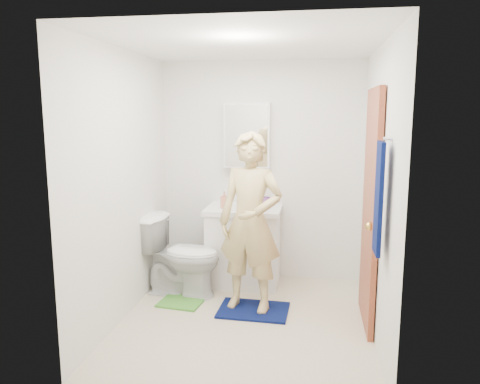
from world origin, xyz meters
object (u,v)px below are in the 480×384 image
object	(u,v)px
toilet	(181,255)
toothbrush_cup	(266,201)
medicine_cabinet	(247,135)
vanity_cabinet	(244,248)
man	(250,222)
soap_dispenser	(224,200)
towel	(379,198)

from	to	relation	value
toilet	toothbrush_cup	distance (m)	1.08
medicine_cabinet	toilet	world-z (taller)	medicine_cabinet
vanity_cabinet	man	world-z (taller)	man
toilet	soap_dispenser	distance (m)	0.73
medicine_cabinet	towel	world-z (taller)	medicine_cabinet
vanity_cabinet	soap_dispenser	xyz separation A→B (m)	(-0.20, -0.08, 0.54)
towel	toilet	size ratio (longest dim) A/B	0.98
vanity_cabinet	toothbrush_cup	world-z (taller)	toothbrush_cup
towel	man	distance (m)	1.36
toothbrush_cup	man	bearing A→B (deg)	-94.21
soap_dispenser	man	bearing A→B (deg)	-59.11
vanity_cabinet	soap_dispenser	distance (m)	0.58
toilet	soap_dispenser	size ratio (longest dim) A/B	4.59
man	vanity_cabinet	bearing A→B (deg)	115.89
soap_dispenser	toothbrush_cup	size ratio (longest dim) A/B	1.56
toilet	vanity_cabinet	bearing A→B (deg)	-48.36
vanity_cabinet	man	distance (m)	0.83
vanity_cabinet	toilet	distance (m)	0.70
medicine_cabinet	soap_dispenser	size ratio (longest dim) A/B	3.93
medicine_cabinet	toilet	distance (m)	1.46
toothbrush_cup	man	distance (m)	0.82
vanity_cabinet	soap_dispenser	size ratio (longest dim) A/B	4.49
towel	toilet	world-z (taller)	towel
man	toilet	bearing A→B (deg)	171.26
vanity_cabinet	soap_dispenser	bearing A→B (deg)	-158.35
toilet	towel	bearing A→B (deg)	-113.64
medicine_cabinet	soap_dispenser	distance (m)	0.75
toilet	toothbrush_cup	size ratio (longest dim) A/B	7.18
soap_dispenser	toothbrush_cup	xyz separation A→B (m)	(0.42, 0.21, -0.04)
man	medicine_cabinet	bearing A→B (deg)	112.65
medicine_cabinet	towel	xyz separation A→B (m)	(1.18, -1.71, -0.35)
toothbrush_cup	medicine_cabinet	bearing A→B (deg)	157.84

